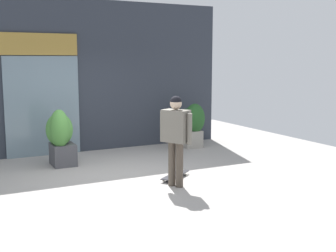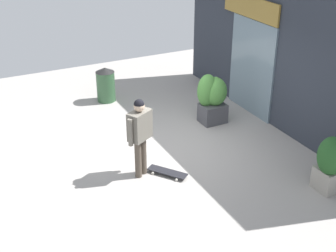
{
  "view_description": "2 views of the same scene",
  "coord_description": "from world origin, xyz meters",
  "px_view_note": "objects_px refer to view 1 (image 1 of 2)",
  "views": [
    {
      "loc": [
        -2.84,
        -7.68,
        2.22
      ],
      "look_at": [
        0.81,
        -0.51,
        1.0
      ],
      "focal_mm": 46.96,
      "sensor_mm": 36.0,
      "label": 1
    },
    {
      "loc": [
        7.83,
        -4.0,
        4.94
      ],
      "look_at": [
        0.81,
        -0.51,
        1.0
      ],
      "focal_mm": 49.75,
      "sensor_mm": 36.0,
      "label": 2
    }
  ],
  "objects_px": {
    "skateboard": "(175,175)",
    "planter_box_right": "(191,123)",
    "skateboarder": "(176,132)",
    "planter_box_left": "(60,134)"
  },
  "relations": [
    {
      "from": "skateboard",
      "to": "planter_box_right",
      "type": "height_order",
      "value": "planter_box_right"
    },
    {
      "from": "planter_box_right",
      "to": "skateboard",
      "type": "bearing_deg",
      "value": -125.44
    },
    {
      "from": "skateboarder",
      "to": "skateboard",
      "type": "relative_size",
      "value": 2.06
    },
    {
      "from": "skateboard",
      "to": "planter_box_left",
      "type": "bearing_deg",
      "value": 93.09
    },
    {
      "from": "skateboarder",
      "to": "planter_box_left",
      "type": "distance_m",
      "value": 2.88
    },
    {
      "from": "skateboarder",
      "to": "skateboard",
      "type": "bearing_deg",
      "value": 33.88
    },
    {
      "from": "planter_box_left",
      "to": "planter_box_right",
      "type": "relative_size",
      "value": 1.07
    },
    {
      "from": "skateboard",
      "to": "planter_box_right",
      "type": "xyz_separation_m",
      "value": [
        1.75,
        2.46,
        0.56
      ]
    },
    {
      "from": "planter_box_right",
      "to": "skateboarder",
      "type": "bearing_deg",
      "value": -124.23
    },
    {
      "from": "skateboard",
      "to": "planter_box_right",
      "type": "distance_m",
      "value": 3.07
    }
  ]
}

